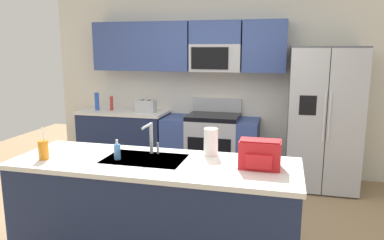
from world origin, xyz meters
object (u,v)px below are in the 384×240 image
(sink_faucet, at_px, (151,136))
(pepper_mill, at_px, (112,103))
(paper_towel_roll, at_px, (211,142))
(backpack, at_px, (260,154))
(bottle_blue, at_px, (97,101))
(range_oven, at_px, (211,146))
(refrigerator, at_px, (323,119))
(toaster, at_px, (146,106))
(soap_dispenser, at_px, (117,151))
(drink_cup_orange, at_px, (43,150))

(sink_faucet, bearing_deg, pepper_mill, 124.33)
(paper_towel_roll, bearing_deg, backpack, -29.60)
(bottle_blue, height_order, paper_towel_roll, bottle_blue)
(backpack, bearing_deg, range_oven, 110.69)
(refrigerator, xyz_separation_m, sink_faucet, (-1.63, -2.01, 0.14))
(pepper_mill, bearing_deg, toaster, -4.95)
(pepper_mill, bearing_deg, bottle_blue, -173.45)
(refrigerator, distance_m, pepper_mill, 3.05)
(bottle_blue, bearing_deg, refrigerator, -0.75)
(soap_dispenser, bearing_deg, drink_cup_orange, -165.67)
(range_oven, xyz_separation_m, drink_cup_orange, (-0.95, -2.45, 0.54))
(sink_faucet, bearing_deg, bottle_blue, 128.80)
(range_oven, bearing_deg, backpack, -69.31)
(paper_towel_roll, distance_m, backpack, 0.51)
(soap_dispenser, bearing_deg, range_oven, 81.50)
(pepper_mill, relative_size, drink_cup_orange, 0.74)
(refrigerator, distance_m, soap_dispenser, 2.89)
(bottle_blue, xyz_separation_m, sink_faucet, (1.65, -2.05, 0.04))
(bottle_blue, relative_size, backpack, 0.82)
(sink_faucet, xyz_separation_m, drink_cup_orange, (-0.83, -0.37, -0.09))
(toaster, height_order, drink_cup_orange, drink_cup_orange)
(pepper_mill, bearing_deg, sink_faucet, -55.67)
(range_oven, distance_m, bottle_blue, 1.86)
(pepper_mill, distance_m, soap_dispenser, 2.59)
(toaster, height_order, backpack, backpack)
(toaster, distance_m, pepper_mill, 0.58)
(sink_faucet, xyz_separation_m, backpack, (0.96, -0.15, -0.05))
(bottle_blue, distance_m, drink_cup_orange, 2.56)
(paper_towel_roll, bearing_deg, soap_dispenser, -156.86)
(toaster, bearing_deg, soap_dispenser, -74.57)
(range_oven, relative_size, soap_dispenser, 8.00)
(pepper_mill, height_order, soap_dispenser, pepper_mill)
(sink_faucet, distance_m, soap_dispenser, 0.32)
(toaster, relative_size, drink_cup_orange, 1.00)
(soap_dispenser, bearing_deg, paper_towel_roll, 23.14)
(paper_towel_roll, bearing_deg, refrigerator, 59.85)
(drink_cup_orange, relative_size, backpack, 0.88)
(refrigerator, bearing_deg, paper_towel_roll, -120.15)
(range_oven, xyz_separation_m, paper_towel_roll, (0.40, -1.98, 0.58))
(refrigerator, distance_m, paper_towel_roll, 2.21)
(pepper_mill, xyz_separation_m, sink_faucet, (1.42, -2.08, 0.06))
(range_oven, xyz_separation_m, backpack, (0.84, -2.23, 0.57))
(refrigerator, bearing_deg, backpack, -107.14)
(range_oven, height_order, paper_towel_roll, paper_towel_roll)
(bottle_blue, distance_m, paper_towel_roll, 2.92)
(refrigerator, bearing_deg, toaster, 179.55)
(backpack, bearing_deg, sink_faucet, 171.22)
(soap_dispenser, xyz_separation_m, backpack, (1.18, 0.07, 0.05))
(drink_cup_orange, bearing_deg, pepper_mill, 103.61)
(range_oven, xyz_separation_m, soap_dispenser, (-0.34, -2.29, 0.53))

